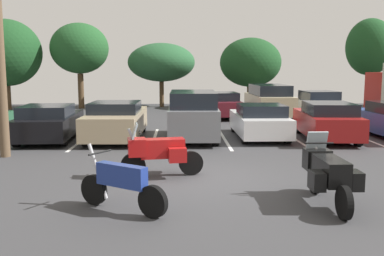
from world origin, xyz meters
name	(u,v)px	position (x,y,z in m)	size (l,w,h in m)	color
ground	(200,180)	(0.00, 0.00, -0.05)	(44.00, 44.00, 0.10)	#38383A
motorcycle_touring	(159,151)	(-1.05, 0.19, 0.66)	(2.11, 1.00, 1.40)	black
motorcycle_second	(327,172)	(2.48, -2.16, 0.67)	(0.98, 2.34, 1.40)	black
motorcycle_third	(121,184)	(-1.67, -2.48, 0.53)	(1.83, 1.29, 1.26)	black
parking_stripes	(154,139)	(-1.49, 6.06, 0.00)	(21.97, 5.17, 0.01)	silver
car_black	(49,123)	(-5.47, 5.94, 0.67)	(2.09, 4.36, 1.36)	black
car_tan	(116,121)	(-2.96, 6.20, 0.71)	(2.03, 4.89, 1.45)	tan
car_grey	(193,115)	(0.01, 5.92, 0.93)	(1.88, 4.35, 1.86)	slate
car_white	(259,121)	(2.64, 6.25, 0.65)	(1.85, 4.23, 1.35)	white
car_red	(327,121)	(5.14, 5.75, 0.72)	(2.12, 4.43, 1.44)	maroon
car_far_maroon	(221,105)	(1.76, 13.15, 0.69)	(2.06, 4.33, 1.40)	maroon
car_far_champagne	(269,101)	(4.49, 13.45, 0.90)	(2.04, 4.79, 1.79)	#C1B289
car_far_silver	(317,104)	(7.22, 13.51, 0.69)	(2.18, 4.39, 1.44)	#B7B7BC
tree_center_right	(161,62)	(-1.70, 19.68, 3.05)	(4.59, 4.59, 4.37)	#4C3823
tree_far_right	(250,62)	(4.24, 18.52, 3.04)	(4.06, 4.06, 4.66)	#4C3823
tree_center_left	(370,47)	(12.86, 19.99, 4.11)	(3.28, 3.28, 6.10)	#4C3823
tree_far_left	(6,53)	(-11.60, 18.22, 3.65)	(4.44, 4.44, 5.79)	#4C3823
tree_rear	(80,49)	(-7.06, 18.84, 3.94)	(3.81, 3.81, 5.62)	#4C3823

